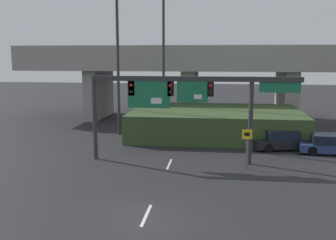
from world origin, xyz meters
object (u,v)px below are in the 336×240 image
Objects in this scene: parked_sedan_mid_right at (329,145)px; speed_limit_sign at (247,143)px; signal_gantry at (183,94)px; parked_sedan_near_right at (282,140)px; highway_light_pole_near at (163,29)px; highway_light_pole_far at (118,42)px.

speed_limit_sign is at bearing -138.68° from parked_sedan_mid_right.
parked_sedan_near_right is (7.04, 4.44, -3.81)m from signal_gantry.
highway_light_pole_near is 17.47m from parked_sedan_mid_right.
signal_gantry is at bearing -76.05° from highway_light_pole_near.
parked_sedan_near_right is (9.87, -6.95, -8.60)m from highway_light_pole_near.
highway_light_pole_far is (-10.36, 9.38, 6.37)m from speed_limit_sign.
speed_limit_sign is 0.17× the size of highway_light_pole_far.
signal_gantry is 12.68m from highway_light_pole_near.
highway_light_pole_near reaches higher than parked_sedan_mid_right.
parked_sedan_mid_right is at bearing 19.25° from signal_gantry.
highway_light_pole_far is at bearing 127.63° from signal_gantry.
signal_gantry is 2.82× the size of parked_sedan_near_right.
parked_sedan_near_right is (13.37, -3.77, -7.35)m from highway_light_pole_far.
signal_gantry is at bearing -156.97° from parked_sedan_mid_right.
parked_sedan_near_right reaches higher than parked_sedan_mid_right.
parked_sedan_near_right is at bearing 32.24° from signal_gantry.
highway_light_pole_far reaches higher than speed_limit_sign.
speed_limit_sign is (4.03, -1.17, -2.83)m from signal_gantry.
highway_light_pole_far is (-6.33, 8.21, 3.54)m from signal_gantry.
signal_gantry reaches higher than parked_sedan_near_right.
parked_sedan_near_right is 3.27m from parked_sedan_mid_right.
highway_light_pole_near is (-6.86, 12.56, 7.62)m from speed_limit_sign.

